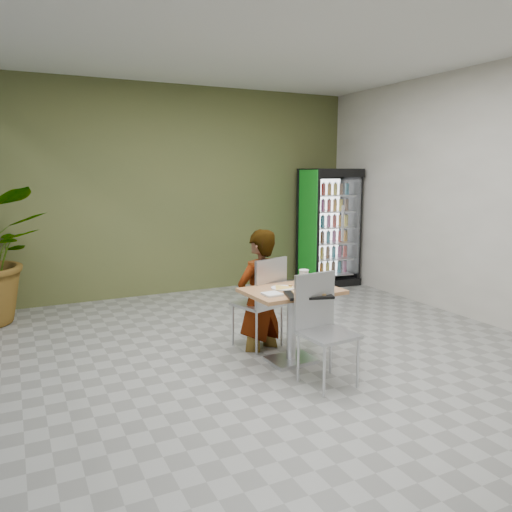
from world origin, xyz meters
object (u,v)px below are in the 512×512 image
object	(u,v)px
dining_table	(292,310)
seated_woman	(259,303)
soda_cup	(304,278)
cafeteria_tray	(308,295)
chair_near	(321,320)
beverage_fridge	(330,227)
chair_far	(264,296)

from	to	relation	value
dining_table	seated_woman	bearing A→B (deg)	101.19
soda_cup	cafeteria_tray	world-z (taller)	soda_cup
seated_woman	cafeteria_tray	size ratio (longest dim) A/B	3.83
chair_near	beverage_fridge	xyz separation A→B (m)	(2.38, 3.35, 0.39)
chair_far	chair_near	size ratio (longest dim) A/B	1.01
dining_table	chair_far	distance (m)	0.47
chair_near	soda_cup	xyz separation A→B (m)	(0.16, 0.57, 0.25)
dining_table	beverage_fridge	size ratio (longest dim) A/B	0.49
chair_near	cafeteria_tray	distance (m)	0.28
dining_table	cafeteria_tray	world-z (taller)	cafeteria_tray
chair_far	seated_woman	distance (m)	0.11
dining_table	seated_woman	size ratio (longest dim) A/B	0.60
cafeteria_tray	dining_table	bearing A→B (deg)	90.50
chair_near	soda_cup	bearing A→B (deg)	69.48
chair_far	seated_woman	xyz separation A→B (m)	(-0.03, 0.05, -0.09)
seated_woman	cafeteria_tray	world-z (taller)	seated_woman
beverage_fridge	dining_table	bearing A→B (deg)	-123.96
dining_table	soda_cup	distance (m)	0.35
dining_table	beverage_fridge	world-z (taller)	beverage_fridge
dining_table	soda_cup	size ratio (longest dim) A/B	5.53
chair_near	chair_far	bearing A→B (deg)	89.80
seated_woman	dining_table	bearing A→B (deg)	84.16
seated_woman	cafeteria_tray	bearing A→B (deg)	80.24
soda_cup	seated_woman	bearing A→B (deg)	120.27
chair_far	soda_cup	xyz separation A→B (m)	(0.24, -0.41, 0.25)
chair_near	seated_woman	distance (m)	1.04
chair_far	beverage_fridge	bearing A→B (deg)	-153.06
soda_cup	cafeteria_tray	bearing A→B (deg)	-115.03
chair_far	cafeteria_tray	world-z (taller)	chair_far
chair_far	soda_cup	size ratio (longest dim) A/B	5.81
chair_far	chair_near	xyz separation A→B (m)	(0.08, -0.98, -0.01)
dining_table	beverage_fridge	distance (m)	3.73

